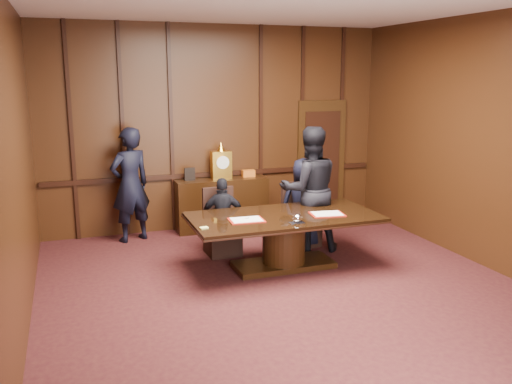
% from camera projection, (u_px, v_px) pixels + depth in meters
% --- Properties ---
extents(room, '(7.00, 7.04, 3.50)m').
position_uv_depth(room, '(299.00, 157.00, 6.33)').
color(room, black).
rests_on(room, ground).
extents(sideboard, '(1.60, 0.45, 1.54)m').
position_uv_depth(sideboard, '(222.00, 202.00, 9.45)').
color(sideboard, black).
rests_on(sideboard, ground).
extents(conference_table, '(2.62, 1.32, 0.76)m').
position_uv_depth(conference_table, '(284.00, 233.00, 7.54)').
color(conference_table, black).
rests_on(conference_table, ground).
extents(folder_left, '(0.48, 0.36, 0.02)m').
position_uv_depth(folder_left, '(246.00, 220.00, 7.21)').
color(folder_left, '#A51B0F').
rests_on(folder_left, conference_table).
extents(folder_right, '(0.50, 0.39, 0.02)m').
position_uv_depth(folder_right, '(327.00, 214.00, 7.52)').
color(folder_right, '#A51B0F').
rests_on(folder_right, conference_table).
extents(inkstand, '(0.20, 0.14, 0.12)m').
position_uv_depth(inkstand, '(297.00, 219.00, 7.06)').
color(inkstand, white).
rests_on(inkstand, conference_table).
extents(notepad, '(0.11, 0.08, 0.01)m').
position_uv_depth(notepad, '(204.00, 228.00, 6.86)').
color(notepad, '#F2EF76').
rests_on(notepad, conference_table).
extents(chair_left, '(0.49, 0.49, 0.99)m').
position_uv_depth(chair_left, '(222.00, 235.00, 8.19)').
color(chair_left, black).
rests_on(chair_left, ground).
extents(chair_right, '(0.55, 0.55, 0.99)m').
position_uv_depth(chair_right, '(300.00, 227.00, 8.61)').
color(chair_right, black).
rests_on(chair_right, ground).
extents(signatory_left, '(0.74, 0.45, 1.18)m').
position_uv_depth(signatory_left, '(223.00, 217.00, 8.05)').
color(signatory_left, black).
rests_on(signatory_left, ground).
extents(signatory_right, '(0.80, 0.65, 1.41)m').
position_uv_depth(signatory_right, '(303.00, 203.00, 8.45)').
color(signatory_right, black).
rests_on(signatory_right, ground).
extents(witness_left, '(0.79, 0.67, 1.86)m').
position_uv_depth(witness_left, '(130.00, 185.00, 8.70)').
color(witness_left, black).
rests_on(witness_left, ground).
extents(witness_right, '(1.03, 0.87, 1.91)m').
position_uv_depth(witness_right, '(310.00, 189.00, 8.22)').
color(witness_right, black).
rests_on(witness_right, ground).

